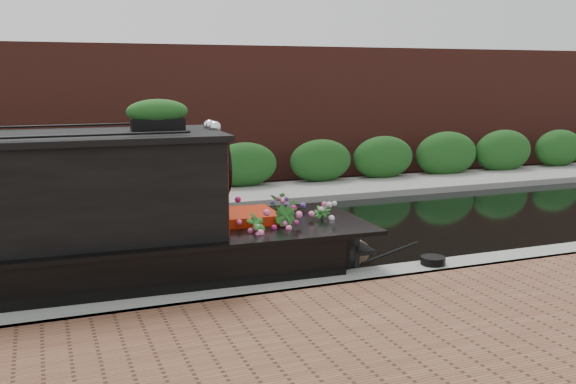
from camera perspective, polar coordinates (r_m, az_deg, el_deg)
name	(u,v)px	position (r m, az deg, el deg)	size (l,w,h in m)	color
ground	(214,245)	(12.18, -6.62, -4.72)	(80.00, 80.00, 0.00)	black
near_bank_coping	(274,302)	(9.17, -1.26, -9.77)	(40.00, 0.60, 0.50)	gray
far_bank_path	(170,204)	(16.18, -10.43, -1.05)	(40.00, 2.40, 0.34)	gray
far_hedge	(163,198)	(17.05, -11.01, -0.49)	(40.00, 1.10, 2.80)	#1C4B19
far_brick_wall	(150,185)	(19.09, -12.16, 0.62)	(40.00, 1.00, 8.00)	#56251D
rope_fender	(354,250)	(11.10, 5.93, -5.14)	(0.40, 0.40, 0.37)	brown
coiled_mooring_rope	(433,260)	(10.29, 12.76, -5.96)	(0.39, 0.39, 0.12)	black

